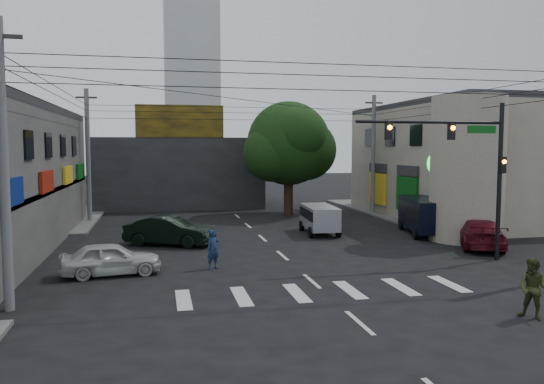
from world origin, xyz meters
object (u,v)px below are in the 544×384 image
object	(u,v)px
utility_pole_near_left	(3,166)
traffic_officer	(213,249)
silver_minivan	(319,220)
utility_pole_far_left	(88,156)
street_tree	(289,144)
white_compact	(111,259)
dark_sedan	(169,231)
utility_pole_far_right	(373,155)
navy_van	(425,216)
maroon_sedan	(480,233)
traffic_gantry	(467,156)
pedestrian_olive	(534,289)

from	to	relation	value
utility_pole_near_left	traffic_officer	xyz separation A→B (m)	(6.97, 4.42, -3.75)
silver_minivan	utility_pole_far_left	bearing A→B (deg)	64.03
street_tree	silver_minivan	bearing A→B (deg)	-92.12
utility_pole_near_left	silver_minivan	size ratio (longest dim) A/B	2.28
traffic_officer	white_compact	bearing A→B (deg)	152.95
utility_pole_near_left	dark_sedan	bearing A→B (deg)	63.21
traffic_officer	dark_sedan	bearing A→B (deg)	75.83
white_compact	traffic_officer	world-z (taller)	traffic_officer
street_tree	silver_minivan	distance (m)	10.28
white_compact	street_tree	bearing A→B (deg)	-40.91
utility_pole_far_right	utility_pole_far_left	bearing A→B (deg)	180.00
dark_sedan	silver_minivan	size ratio (longest dim) A/B	1.22
dark_sedan	street_tree	bearing A→B (deg)	-14.99
navy_van	maroon_sedan	bearing A→B (deg)	-157.84
dark_sedan	maroon_sedan	distance (m)	16.26
white_compact	maroon_sedan	distance (m)	18.35
silver_minivan	traffic_officer	bearing A→B (deg)	141.75
utility_pole_near_left	maroon_sedan	bearing A→B (deg)	16.88
white_compact	silver_minivan	distance (m)	13.99
dark_sedan	utility_pole_near_left	bearing A→B (deg)	178.01
traffic_gantry	utility_pole_far_right	world-z (taller)	utility_pole_far_right
dark_sedan	silver_minivan	distance (m)	9.12
utility_pole_near_left	navy_van	distance (m)	23.26
traffic_gantry	white_compact	xyz separation A→B (m)	(-15.54, 0.69, -4.15)
utility_pole_far_left	navy_van	world-z (taller)	utility_pole_far_left
silver_minivan	traffic_officer	world-z (taller)	traffic_officer
dark_sedan	maroon_sedan	world-z (taller)	dark_sedan
utility_pole_near_left	dark_sedan	world-z (taller)	utility_pole_near_left
pedestrian_olive	traffic_officer	bearing A→B (deg)	-167.95
utility_pole_far_left	navy_van	bearing A→B (deg)	-25.52
street_tree	dark_sedan	bearing A→B (deg)	-129.79
street_tree	maroon_sedan	size ratio (longest dim) A/B	1.59
utility_pole_near_left	utility_pole_far_right	xyz separation A→B (m)	(21.00, 20.50, 0.00)
utility_pole_far_right	silver_minivan	world-z (taller)	utility_pole_far_right
utility_pole_far_right	maroon_sedan	distance (m)	14.64
dark_sedan	traffic_officer	bearing A→B (deg)	-139.16
street_tree	utility_pole_near_left	xyz separation A→B (m)	(-14.50, -21.50, -0.87)
traffic_gantry	utility_pole_far_right	distance (m)	17.21
utility_pole_far_right	silver_minivan	bearing A→B (deg)	-129.92
utility_pole_far_right	navy_van	xyz separation A→B (m)	(-0.71, -9.69, -3.52)
traffic_gantry	utility_pole_far_left	distance (m)	25.00
traffic_gantry	utility_pole_near_left	world-z (taller)	utility_pole_near_left
traffic_officer	pedestrian_olive	bearing A→B (deg)	-74.85
utility_pole_near_left	utility_pole_far_right	bearing A→B (deg)	44.31
utility_pole_far_left	dark_sedan	bearing A→B (deg)	-62.55
dark_sedan	traffic_officer	distance (m)	6.22
navy_van	dark_sedan	bearing A→B (deg)	104.70
street_tree	traffic_gantry	bearing A→B (deg)	-78.01
utility_pole_near_left	silver_minivan	xyz separation A→B (m)	(14.16, 12.32, -3.76)
utility_pole_far_right	white_compact	distance (m)	24.77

